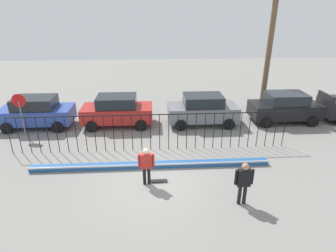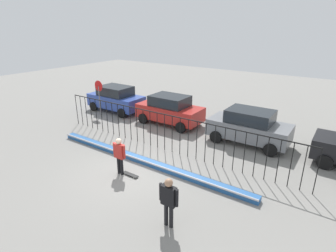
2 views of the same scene
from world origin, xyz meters
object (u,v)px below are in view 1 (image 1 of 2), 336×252
Objects in this scene: parked_car_red at (117,110)px; stop_sign at (20,109)px; skateboarder at (146,163)px; skateboard at (158,181)px; parked_car_black at (285,107)px; parked_car_blue at (36,112)px; camera_operator at (244,180)px; parked_car_gray at (203,109)px.

parked_car_red is 5.38m from stop_sign.
stop_sign is (-7.04, 5.27, 0.61)m from skateboarder.
skateboarder reaches higher than skateboard.
parked_car_black is (10.60, -0.04, 0.00)m from parked_car_red.
stop_sign is at bearing 164.72° from skateboard.
parked_car_black is (8.29, 6.38, 0.91)m from skateboard.
parked_car_black is at bearing 4.25° from parked_car_red.
skateboarder is 9.42m from parked_car_blue.
stop_sign is (-10.62, 6.76, 0.56)m from camera_operator.
camera_operator is 0.41× the size of parked_car_black.
parked_car_red and parked_car_black have the same top height.
camera_operator is 0.41× the size of parked_car_gray.
parked_car_gray and parked_car_black have the same top height.
parked_car_red is at bearing 91.51° from skateboarder.
parked_car_black is (8.75, 6.49, -0.04)m from skateboarder.
parked_car_gray is 1.00× the size of parked_car_black.
parked_car_red is 1.72× the size of stop_sign.
parked_car_blue is 1.72× the size of stop_sign.
stop_sign is (-15.79, -1.23, 0.64)m from parked_car_black.
skateboard is 9.23m from stop_sign.
parked_car_red and parked_car_gray have the same top height.
skateboarder is 8.81m from stop_sign.
skateboarder is 0.39× the size of parked_car_black.
parked_car_blue is at bearing -175.93° from parked_car_red.
parked_car_red reaches higher than camera_operator.
parked_car_black is (15.50, -0.07, 0.00)m from parked_car_blue.
parked_car_red is 1.00× the size of parked_car_black.
skateboarder is 0.67× the size of stop_sign.
parked_car_blue and parked_car_red have the same top height.
skateboard is 0.19× the size of parked_car_gray.
parked_car_blue is 1.00× the size of parked_car_gray.
parked_car_blue is 4.90m from parked_car_red.
skateboard is at bearing -140.17° from parked_car_black.
skateboard is at bearing -43.87° from parked_car_blue.
parked_car_blue is 1.48m from stop_sign.
stop_sign reaches higher than skateboarder.
parked_car_black is 1.72× the size of stop_sign.
skateboarder is 7.27m from parked_car_gray.
skateboard is 0.32× the size of stop_sign.
parked_car_blue reaches higher than camera_operator.
parked_car_gray is 10.57m from stop_sign.
parked_car_gray reaches higher than camera_operator.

